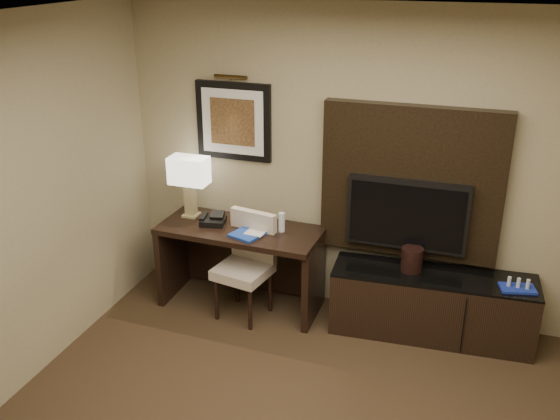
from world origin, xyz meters
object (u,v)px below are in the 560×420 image
at_px(tv, 407,215).
at_px(minibar_tray, 518,284).
at_px(desk_chair, 243,270).
at_px(table_lamp, 190,185).
at_px(water_bottle, 282,222).
at_px(credenza, 431,305).
at_px(desk_phone, 213,218).
at_px(desk, 241,266).
at_px(ice_bucket, 412,259).

xyz_separation_m(tv, minibar_tray, (0.93, -0.18, -0.40)).
distance_m(desk_chair, table_lamp, 0.92).
distance_m(water_bottle, minibar_tray, 2.00).
distance_m(credenza, table_lamp, 2.37).
bearing_deg(credenza, table_lamp, 174.92).
bearing_deg(tv, desk_phone, -173.87).
relative_size(desk, desk_chair, 1.59).
bearing_deg(water_bottle, desk_phone, -176.22).
distance_m(desk_chair, minibar_tray, 2.28).
height_order(ice_bucket, minibar_tray, ice_bucket).
distance_m(desk, desk_chair, 0.21).
distance_m(desk_chair, water_bottle, 0.54).
height_order(desk_phone, ice_bucket, desk_phone).
distance_m(credenza, desk_chair, 1.64).
distance_m(credenza, minibar_tray, 0.73).
bearing_deg(table_lamp, desk_phone, -21.07).
height_order(desk, minibar_tray, desk).
xyz_separation_m(tv, ice_bucket, (0.08, -0.12, -0.34)).
relative_size(table_lamp, water_bottle, 3.48).
distance_m(credenza, ice_bucket, 0.44).
bearing_deg(desk_phone, desk, -12.67).
bearing_deg(water_bottle, desk_chair, -141.54).
height_order(desk_chair, minibar_tray, desk_chair).
relative_size(water_bottle, minibar_tray, 0.64).
bearing_deg(desk_chair, minibar_tray, 14.92).
relative_size(desk_chair, ice_bucket, 4.49).
bearing_deg(desk_chair, tv, 25.53).
bearing_deg(credenza, tv, 149.92).
bearing_deg(desk, desk_phone, -179.90).
bearing_deg(desk_phone, credenza, -9.70).
xyz_separation_m(credenza, minibar_tray, (0.65, -0.04, 0.34)).
distance_m(tv, water_bottle, 1.08).
bearing_deg(desk_chair, ice_bucket, 20.01).
distance_m(tv, ice_bucket, 0.37).
bearing_deg(desk, tv, 9.42).
relative_size(credenza, table_lamp, 2.78).
bearing_deg(water_bottle, minibar_tray, -1.18).
bearing_deg(minibar_tray, desk, -179.77).
bearing_deg(desk, table_lamp, 170.04).
bearing_deg(minibar_tray, tv, 168.97).
distance_m(desk, credenza, 1.72).
xyz_separation_m(desk_chair, water_bottle, (0.28, 0.23, 0.41)).
xyz_separation_m(credenza, ice_bucket, (-0.20, 0.02, 0.39)).
height_order(tv, ice_bucket, tv).
height_order(credenza, table_lamp, table_lamp).
bearing_deg(desk, water_bottle, 9.45).
height_order(desk, water_bottle, water_bottle).
height_order(desk_chair, ice_bucket, desk_chair).
bearing_deg(tv, credenza, -26.55).
bearing_deg(table_lamp, minibar_tray, -2.01).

